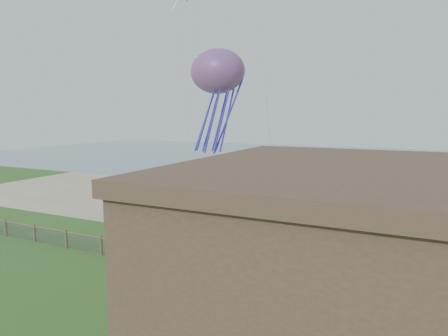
% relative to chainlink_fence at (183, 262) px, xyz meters
% --- Properties ---
extents(ground, '(160.00, 160.00, 0.00)m').
position_rel_chainlink_fence_xyz_m(ground, '(0.00, -6.00, -0.55)').
color(ground, '#395C1F').
rests_on(ground, ground).
extents(sand_beach, '(72.00, 20.00, 0.02)m').
position_rel_chainlink_fence_xyz_m(sand_beach, '(0.00, 16.00, -0.55)').
color(sand_beach, tan).
rests_on(sand_beach, ground).
extents(ocean, '(160.00, 68.00, 0.02)m').
position_rel_chainlink_fence_xyz_m(ocean, '(0.00, 60.00, -0.55)').
color(ocean, slate).
rests_on(ocean, ground).
extents(chainlink_fence, '(36.20, 0.20, 1.25)m').
position_rel_chainlink_fence_xyz_m(chainlink_fence, '(0.00, 0.00, 0.00)').
color(chainlink_fence, brown).
rests_on(chainlink_fence, ground).
extents(motel_deck, '(15.00, 2.00, 0.50)m').
position_rel_chainlink_fence_xyz_m(motel_deck, '(13.00, -1.00, -0.30)').
color(motel_deck, brown).
rests_on(motel_deck, ground).
extents(picnic_table, '(1.96, 1.73, 0.68)m').
position_rel_chainlink_fence_xyz_m(picnic_table, '(7.45, -3.61, -0.21)').
color(picnic_table, brown).
rests_on(picnic_table, ground).
extents(octopus_kite, '(3.87, 2.74, 7.93)m').
position_rel_chainlink_fence_xyz_m(octopus_kite, '(-1.79, 7.89, 9.26)').
color(octopus_kite, red).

